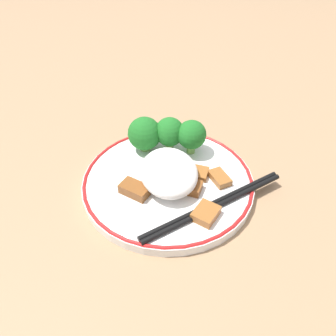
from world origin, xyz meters
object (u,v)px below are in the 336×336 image
Objects in this scene: broccoli_back_right at (145,134)px; chopsticks at (215,205)px; broccoli_back_center at (170,132)px; plate at (168,181)px; broccoli_back_left at (192,135)px.

chopsticks is (-0.14, -0.08, -0.03)m from broccoli_back_right.
broccoli_back_center is at bearing 16.10° from chopsticks.
broccoli_back_center is 0.04m from broccoli_back_right.
broccoli_back_left is (0.06, -0.04, 0.04)m from plate.
broccoli_back_center is at bearing -97.68° from broccoli_back_right.
plate is 0.08m from broccoli_back_center.
broccoli_back_right is at bearing 29.01° from chopsticks.
broccoli_back_center is at bearing 66.74° from broccoli_back_left.
broccoli_back_left is at bearing -105.04° from broccoli_back_right.
broccoli_back_left is 1.00× the size of broccoli_back_right.
plate is at bearing -161.69° from broccoli_back_right.
broccoli_back_right is 0.27× the size of chopsticks.
chopsticks reaches higher than plate.
broccoli_back_center is 0.14m from chopsticks.
broccoli_back_left and broccoli_back_right have the same top height.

